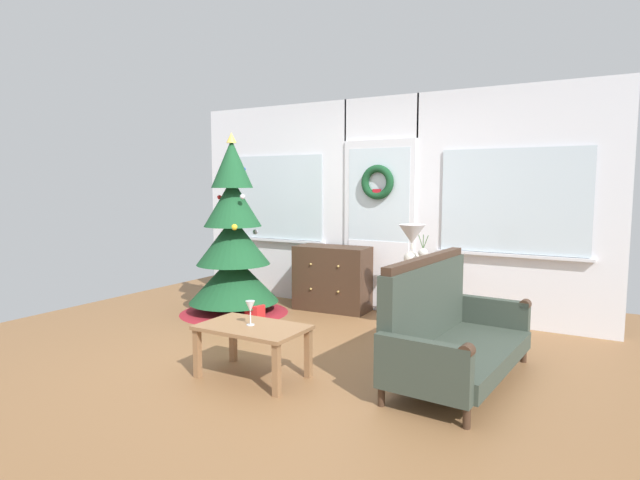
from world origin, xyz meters
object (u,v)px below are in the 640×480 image
at_px(dresser_cabinet, 332,278).
at_px(wine_glass, 250,308).
at_px(coffee_table, 253,333).
at_px(settee_sofa, 448,332).
at_px(table_lamp, 412,239).
at_px(christmas_tree, 233,250).
at_px(side_table, 415,285).
at_px(gift_box, 255,313).
at_px(flower_vase, 423,257).

height_order(dresser_cabinet, wine_glass, dresser_cabinet).
bearing_deg(dresser_cabinet, coffee_table, -76.89).
relative_size(settee_sofa, table_lamp, 3.76).
xyz_separation_m(christmas_tree, wine_glass, (1.46, -1.57, -0.19)).
bearing_deg(christmas_tree, side_table, 10.63).
height_order(christmas_tree, side_table, christmas_tree).
bearing_deg(wine_glass, gift_box, 126.00).
bearing_deg(flower_vase, gift_box, -164.29).
distance_m(table_lamp, gift_box, 1.93).
bearing_deg(side_table, christmas_tree, -169.37).
xyz_separation_m(dresser_cabinet, gift_box, (-0.51, -0.88, -0.30)).
relative_size(settee_sofa, side_table, 2.49).
xyz_separation_m(christmas_tree, flower_vase, (2.21, 0.34, 0.03)).
bearing_deg(table_lamp, dresser_cabinet, 165.87).
height_order(dresser_cabinet, table_lamp, table_lamp).
bearing_deg(christmas_tree, dresser_cabinet, 37.06).
bearing_deg(settee_sofa, wine_glass, -151.86).
bearing_deg(flower_vase, table_lamp, 147.99).
distance_m(christmas_tree, wine_glass, 2.15).
height_order(christmas_tree, flower_vase, christmas_tree).
bearing_deg(coffee_table, christmas_tree, 133.12).
relative_size(christmas_tree, coffee_table, 2.52).
height_order(settee_sofa, gift_box, settee_sofa).
bearing_deg(gift_box, settee_sofa, -15.87).
bearing_deg(flower_vase, side_table, 149.04).
distance_m(dresser_cabinet, gift_box, 1.06).
relative_size(table_lamp, coffee_table, 0.52).
xyz_separation_m(table_lamp, flower_vase, (0.16, -0.10, -0.17)).
height_order(flower_vase, coffee_table, flower_vase).
xyz_separation_m(settee_sofa, coffee_table, (-1.34, -0.74, -0.02)).
distance_m(dresser_cabinet, side_table, 1.21).
bearing_deg(christmas_tree, flower_vase, 8.64).
relative_size(dresser_cabinet, wine_glass, 4.73).
distance_m(dresser_cabinet, table_lamp, 1.27).
bearing_deg(dresser_cabinet, table_lamp, -14.13).
height_order(side_table, table_lamp, table_lamp).
bearing_deg(dresser_cabinet, wine_glass, -77.40).
xyz_separation_m(side_table, flower_vase, (0.10, -0.06, 0.31)).
height_order(settee_sofa, coffee_table, settee_sofa).
bearing_deg(flower_vase, settee_sofa, -62.54).
height_order(settee_sofa, wine_glass, settee_sofa).
height_order(side_table, coffee_table, side_table).
bearing_deg(wine_glass, flower_vase, 68.48).
relative_size(flower_vase, gift_box, 2.02).
distance_m(settee_sofa, table_lamp, 1.60).
relative_size(settee_sofa, wine_glass, 8.48).
xyz_separation_m(dresser_cabinet, side_table, (1.16, -0.32, 0.08)).
bearing_deg(table_lamp, settee_sofa, -58.86).
bearing_deg(side_table, wine_glass, -108.34).
bearing_deg(coffee_table, dresser_cabinet, 103.11).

